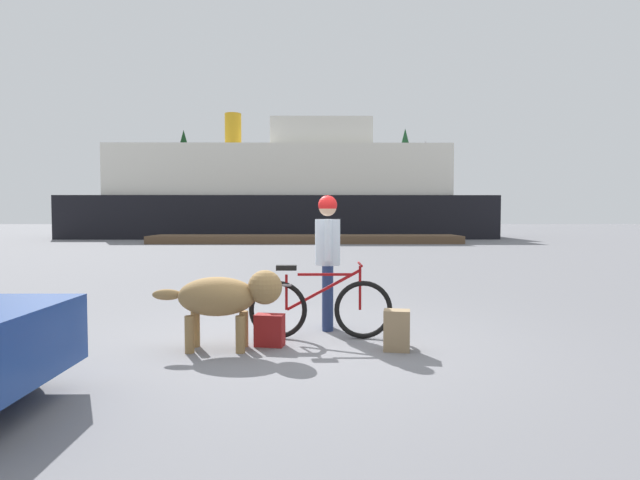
# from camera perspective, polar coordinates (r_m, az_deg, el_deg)

# --- Properties ---
(ground_plane) EXTENTS (160.00, 160.00, 0.00)m
(ground_plane) POSITION_cam_1_polar(r_m,az_deg,el_deg) (6.26, -2.16, -10.83)
(ground_plane) COLOR slate
(bicycle) EXTENTS (1.70, 0.44, 0.90)m
(bicycle) POSITION_cam_1_polar(r_m,az_deg,el_deg) (6.29, -0.06, -7.26)
(bicycle) COLOR black
(bicycle) RESTS_ON ground_plane
(person_cyclist) EXTENTS (0.32, 0.53, 1.72)m
(person_cyclist) POSITION_cam_1_polar(r_m,az_deg,el_deg) (6.74, 0.83, -0.97)
(person_cyclist) COLOR navy
(person_cyclist) RESTS_ON ground_plane
(dog) EXTENTS (1.41, 0.50, 0.87)m
(dog) POSITION_cam_1_polar(r_m,az_deg,el_deg) (5.84, -10.10, -6.04)
(dog) COLOR olive
(dog) RESTS_ON ground_plane
(backpack) EXTENTS (0.31, 0.25, 0.44)m
(backpack) POSITION_cam_1_polar(r_m,az_deg,el_deg) (5.84, 8.29, -9.62)
(backpack) COLOR #8C7251
(backpack) RESTS_ON ground_plane
(handbag_pannier) EXTENTS (0.35, 0.24, 0.36)m
(handbag_pannier) POSITION_cam_1_polar(r_m,az_deg,el_deg) (6.01, -5.46, -9.66)
(handbag_pannier) COLOR maroon
(handbag_pannier) RESTS_ON ground_plane
(dock_pier) EXTENTS (16.12, 2.92, 0.40)m
(dock_pier) POSITION_cam_1_polar(r_m,az_deg,el_deg) (27.92, -1.58, 0.11)
(dock_pier) COLOR brown
(dock_pier) RESTS_ON ground_plane
(ferry_boat) EXTENTS (26.85, 8.29, 8.26)m
(ferry_boat) POSITION_cam_1_polar(r_m,az_deg,el_deg) (35.82, -3.99, 4.93)
(ferry_boat) COLOR black
(ferry_boat) RESTS_ON ground_plane
(sailboat_moored) EXTENTS (7.68, 2.15, 7.04)m
(sailboat_moored) POSITION_cam_1_polar(r_m,az_deg,el_deg) (40.66, 11.21, 1.27)
(sailboat_moored) COLOR navy
(sailboat_moored) RESTS_ON ground_plane
(pine_tree_far_left) EXTENTS (3.88, 3.88, 10.03)m
(pine_tree_far_left) POSITION_cam_1_polar(r_m,az_deg,el_deg) (55.40, -14.47, 7.73)
(pine_tree_far_left) COLOR #4C331E
(pine_tree_far_left) RESTS_ON ground_plane
(pine_tree_center) EXTENTS (2.86, 2.86, 9.50)m
(pine_tree_center) POSITION_cam_1_polar(r_m,az_deg,el_deg) (54.88, -0.80, 7.40)
(pine_tree_center) COLOR #4C331E
(pine_tree_center) RESTS_ON ground_plane
(pine_tree_far_right) EXTENTS (3.89, 3.89, 10.37)m
(pine_tree_far_right) POSITION_cam_1_polar(r_m,az_deg,el_deg) (55.61, 9.15, 7.89)
(pine_tree_far_right) COLOR #4C331E
(pine_tree_far_right) RESTS_ON ground_plane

